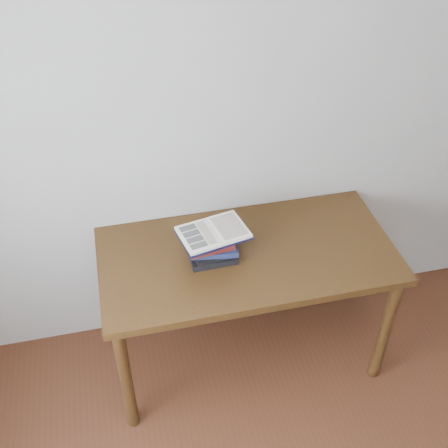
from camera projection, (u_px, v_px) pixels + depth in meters
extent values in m
cube|color=#ADABA4|center=(243.00, 123.00, 2.74)|extent=(3.50, 0.04, 2.60)
cube|color=#422510|center=(247.00, 256.00, 2.79)|extent=(1.47, 0.73, 0.04)
cylinder|color=#422510|center=(126.00, 379.00, 2.70)|extent=(0.06, 0.06, 0.74)
cylinder|color=#422510|center=(385.00, 330.00, 2.93)|extent=(0.06, 0.06, 0.74)
cylinder|color=#422510|center=(116.00, 289.00, 3.16)|extent=(0.06, 0.06, 0.74)
cylinder|color=#422510|center=(340.00, 253.00, 3.39)|extent=(0.06, 0.06, 0.74)
cube|color=black|center=(212.00, 255.00, 2.74)|extent=(0.23, 0.17, 0.03)
cube|color=black|center=(213.00, 251.00, 2.72)|extent=(0.21, 0.16, 0.03)
cube|color=#181D48|center=(214.00, 244.00, 2.72)|extent=(0.25, 0.22, 0.03)
cube|color=maroon|center=(209.00, 243.00, 2.68)|extent=(0.23, 0.17, 0.03)
cube|color=maroon|center=(212.00, 238.00, 2.67)|extent=(0.24, 0.18, 0.03)
cube|color=black|center=(213.00, 234.00, 2.67)|extent=(0.36, 0.28, 0.01)
cube|color=#EFE9CE|center=(198.00, 237.00, 2.63)|extent=(0.19, 0.24, 0.01)
cube|color=#EFE9CE|center=(229.00, 227.00, 2.68)|extent=(0.19, 0.24, 0.01)
cylinder|color=#EFE9CE|center=(213.00, 232.00, 2.66)|extent=(0.05, 0.21, 0.01)
cube|color=black|center=(188.00, 228.00, 2.67)|extent=(0.09, 0.05, 0.00)
cube|color=black|center=(191.00, 234.00, 2.64)|extent=(0.09, 0.05, 0.00)
cube|color=black|center=(195.00, 239.00, 2.60)|extent=(0.09, 0.05, 0.00)
cube|color=black|center=(199.00, 245.00, 2.57)|extent=(0.09, 0.05, 0.00)
cube|color=beige|center=(207.00, 233.00, 2.64)|extent=(0.07, 0.18, 0.00)
cube|color=beige|center=(229.00, 226.00, 2.68)|extent=(0.16, 0.20, 0.00)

